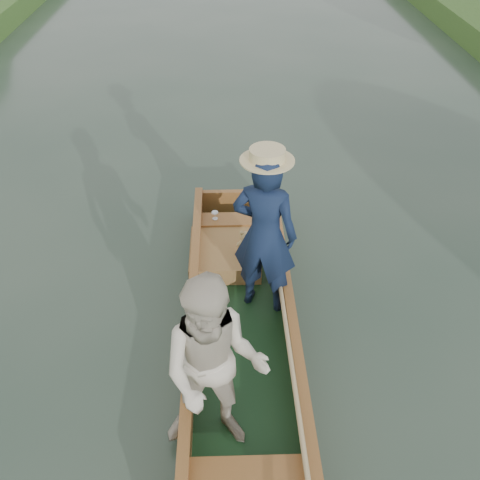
{
  "coord_description": "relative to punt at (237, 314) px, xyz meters",
  "views": [
    {
      "loc": [
        -0.13,
        -3.83,
        4.28
      ],
      "look_at": [
        0.0,
        0.6,
        0.95
      ],
      "focal_mm": 40.0,
      "sensor_mm": 36.0,
      "label": 1
    }
  ],
  "objects": [
    {
      "name": "ground",
      "position": [
        0.05,
        0.21,
        -0.69
      ],
      "size": [
        120.0,
        120.0,
        0.0
      ],
      "primitive_type": "plane",
      "color": "#283D30",
      "rests_on": "ground"
    },
    {
      "name": "punt",
      "position": [
        0.0,
        0.0,
        0.0
      ],
      "size": [
        1.36,
        5.15,
        1.98
      ],
      "color": "black",
      "rests_on": "ground"
    }
  ]
}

